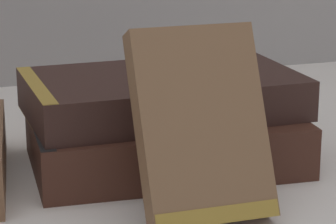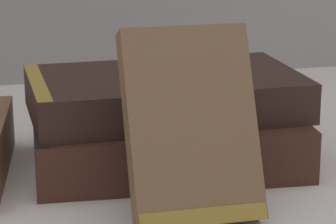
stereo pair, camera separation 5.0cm
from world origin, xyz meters
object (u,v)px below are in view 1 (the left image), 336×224
object	(u,v)px
book_flat_top	(156,94)
book_leaning_front	(202,132)
pocket_watch	(200,76)
book_flat_bottom	(159,141)

from	to	relation	value
book_flat_top	book_leaning_front	size ratio (longest dim) A/B	1.67
book_flat_top	pocket_watch	bearing A→B (deg)	-41.30
book_leaning_front	pocket_watch	xyz separation A→B (m)	(0.03, 0.10, 0.02)
book_flat_bottom	pocket_watch	world-z (taller)	pocket_watch
book_flat_bottom	book_leaning_front	xyz separation A→B (m)	(-0.00, -0.11, 0.04)
book_flat_bottom	book_flat_top	size ratio (longest dim) A/B	1.01
book_leaning_front	book_flat_bottom	bearing A→B (deg)	88.20
book_flat_bottom	book_leaning_front	distance (m)	0.12
book_leaning_front	pocket_watch	bearing A→B (deg)	70.13
book_leaning_front	book_flat_top	bearing A→B (deg)	87.93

